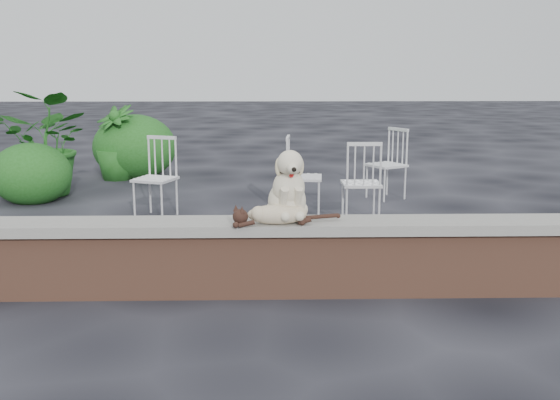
{
  "coord_description": "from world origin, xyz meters",
  "views": [
    {
      "loc": [
        0.52,
        -4.75,
        1.72
      ],
      "look_at": [
        0.64,
        0.2,
        0.7
      ],
      "focal_mm": 41.14,
      "sensor_mm": 36.0,
      "label": 1
    }
  ],
  "objects_px": {
    "chair_c": "(361,182)",
    "dog": "(287,184)",
    "potted_plant_a": "(49,143)",
    "potted_plant_b": "(116,142)",
    "cat": "(277,213)",
    "chair_d": "(386,164)",
    "chair_e": "(304,176)",
    "chair_b": "(155,178)"
  },
  "relations": [
    {
      "from": "chair_c",
      "to": "chair_b",
      "type": "height_order",
      "value": "same"
    },
    {
      "from": "dog",
      "to": "chair_e",
      "type": "height_order",
      "value": "dog"
    },
    {
      "from": "chair_c",
      "to": "dog",
      "type": "bearing_deg",
      "value": 68.36
    },
    {
      "from": "potted_plant_b",
      "to": "cat",
      "type": "bearing_deg",
      "value": -65.92
    },
    {
      "from": "dog",
      "to": "chair_c",
      "type": "xyz_separation_m",
      "value": [
        0.91,
        2.26,
        -0.39
      ]
    },
    {
      "from": "dog",
      "to": "chair_e",
      "type": "distance_m",
      "value": 2.74
    },
    {
      "from": "potted_plant_a",
      "to": "potted_plant_b",
      "type": "distance_m",
      "value": 1.44
    },
    {
      "from": "cat",
      "to": "chair_e",
      "type": "xyz_separation_m",
      "value": [
        0.37,
        2.84,
        -0.19
      ]
    },
    {
      "from": "dog",
      "to": "potted_plant_a",
      "type": "distance_m",
      "value": 5.06
    },
    {
      "from": "chair_d",
      "to": "chair_c",
      "type": "distance_m",
      "value": 1.5
    },
    {
      "from": "chair_c",
      "to": "potted_plant_b",
      "type": "distance_m",
      "value": 4.56
    },
    {
      "from": "potted_plant_a",
      "to": "potted_plant_b",
      "type": "bearing_deg",
      "value": 64.74
    },
    {
      "from": "chair_e",
      "to": "potted_plant_a",
      "type": "relative_size",
      "value": 0.65
    },
    {
      "from": "dog",
      "to": "chair_d",
      "type": "height_order",
      "value": "dog"
    },
    {
      "from": "cat",
      "to": "chair_b",
      "type": "xyz_separation_m",
      "value": [
        -1.37,
        2.76,
        -0.19
      ]
    },
    {
      "from": "cat",
      "to": "potted_plant_b",
      "type": "bearing_deg",
      "value": 105.28
    },
    {
      "from": "chair_d",
      "to": "chair_b",
      "type": "xyz_separation_m",
      "value": [
        -2.91,
        -1.04,
        0.0
      ]
    },
    {
      "from": "cat",
      "to": "chair_e",
      "type": "distance_m",
      "value": 2.87
    },
    {
      "from": "dog",
      "to": "chair_e",
      "type": "bearing_deg",
      "value": 75.04
    },
    {
      "from": "chair_d",
      "to": "potted_plant_a",
      "type": "bearing_deg",
      "value": -124.52
    },
    {
      "from": "cat",
      "to": "potted_plant_a",
      "type": "xyz_separation_m",
      "value": [
        -3.04,
        4.13,
        0.06
      ]
    },
    {
      "from": "chair_b",
      "to": "potted_plant_a",
      "type": "xyz_separation_m",
      "value": [
        -1.66,
        1.36,
        0.25
      ]
    },
    {
      "from": "dog",
      "to": "potted_plant_a",
      "type": "height_order",
      "value": "potted_plant_a"
    },
    {
      "from": "cat",
      "to": "chair_c",
      "type": "bearing_deg",
      "value": 58.9
    },
    {
      "from": "chair_e",
      "to": "chair_c",
      "type": "height_order",
      "value": "same"
    },
    {
      "from": "chair_e",
      "to": "potted_plant_b",
      "type": "relative_size",
      "value": 0.81
    },
    {
      "from": "chair_b",
      "to": "potted_plant_b",
      "type": "bearing_deg",
      "value": 131.93
    },
    {
      "from": "dog",
      "to": "chair_c",
      "type": "height_order",
      "value": "dog"
    },
    {
      "from": "chair_c",
      "to": "potted_plant_a",
      "type": "distance_m",
      "value": 4.38
    },
    {
      "from": "chair_c",
      "to": "potted_plant_a",
      "type": "bearing_deg",
      "value": -22.9
    },
    {
      "from": "chair_e",
      "to": "chair_d",
      "type": "relative_size",
      "value": 1.0
    },
    {
      "from": "cat",
      "to": "potted_plant_b",
      "type": "height_order",
      "value": "potted_plant_b"
    },
    {
      "from": "cat",
      "to": "potted_plant_b",
      "type": "xyz_separation_m",
      "value": [
        -2.42,
        5.43,
        -0.08
      ]
    },
    {
      "from": "dog",
      "to": "potted_plant_b",
      "type": "bearing_deg",
      "value": 106.6
    },
    {
      "from": "dog",
      "to": "chair_d",
      "type": "distance_m",
      "value": 3.95
    },
    {
      "from": "cat",
      "to": "potted_plant_a",
      "type": "distance_m",
      "value": 5.13
    },
    {
      "from": "dog",
      "to": "chair_b",
      "type": "distance_m",
      "value": 3.02
    },
    {
      "from": "cat",
      "to": "potted_plant_a",
      "type": "relative_size",
      "value": 0.68
    },
    {
      "from": "chair_c",
      "to": "potted_plant_a",
      "type": "relative_size",
      "value": 0.65
    },
    {
      "from": "chair_b",
      "to": "potted_plant_a",
      "type": "relative_size",
      "value": 0.65
    },
    {
      "from": "potted_plant_b",
      "to": "chair_e",
      "type": "bearing_deg",
      "value": -42.73
    },
    {
      "from": "chair_e",
      "to": "potted_plant_a",
      "type": "distance_m",
      "value": 3.65
    }
  ]
}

